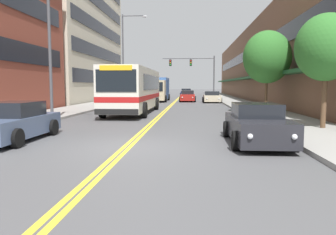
# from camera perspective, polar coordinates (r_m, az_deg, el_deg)

# --- Properties ---
(ground_plane) EXTENTS (240.00, 240.00, 0.00)m
(ground_plane) POSITION_cam_1_polar(r_m,az_deg,el_deg) (47.61, 1.66, 3.20)
(ground_plane) COLOR #4C4C4F
(sidewalk_left) EXTENTS (3.58, 106.00, 0.15)m
(sidewalk_left) POSITION_cam_1_polar(r_m,az_deg,el_deg) (48.48, -7.00, 3.29)
(sidewalk_left) COLOR gray
(sidewalk_left) RESTS_ON ground_plane
(sidewalk_right) EXTENTS (3.58, 106.00, 0.15)m
(sidewalk_right) POSITION_cam_1_polar(r_m,az_deg,el_deg) (47.84, 10.43, 3.21)
(sidewalk_right) COLOR gray
(sidewalk_right) RESTS_ON ground_plane
(centre_line) EXTENTS (0.34, 106.00, 0.01)m
(centre_line) POSITION_cam_1_polar(r_m,az_deg,el_deg) (47.61, 1.66, 3.20)
(centre_line) COLOR yellow
(centre_line) RESTS_ON ground_plane
(storefront_row_right) EXTENTS (9.10, 68.00, 9.63)m
(storefront_row_right) POSITION_cam_1_polar(r_m,az_deg,el_deg) (48.90, 17.64, 8.65)
(storefront_row_right) COLOR brown
(storefront_row_right) RESTS_ON ground_plane
(city_bus) EXTENTS (2.90, 11.40, 3.18)m
(city_bus) POSITION_cam_1_polar(r_m,az_deg,el_deg) (24.17, -5.89, 5.08)
(city_bus) COLOR silver
(city_bus) RESTS_ON ground_plane
(car_white_parked_left_near) EXTENTS (2.12, 4.19, 1.23)m
(car_white_parked_left_near) POSITION_cam_1_polar(r_m,az_deg,el_deg) (37.05, -5.89, 3.38)
(car_white_parked_left_near) COLOR white
(car_white_parked_left_near) RESTS_ON ground_plane
(car_slate_blue_parked_left_mid) EXTENTS (2.03, 4.57, 1.41)m
(car_slate_blue_parked_left_mid) POSITION_cam_1_polar(r_m,az_deg,el_deg) (13.20, -25.37, -0.85)
(car_slate_blue_parked_left_mid) COLOR #475675
(car_slate_blue_parked_left_mid) RESTS_ON ground_plane
(car_charcoal_parked_right_foreground) EXTENTS (2.00, 4.52, 1.39)m
(car_charcoal_parked_right_foreground) POSITION_cam_1_polar(r_m,az_deg,el_deg) (11.78, 15.18, -1.24)
(car_charcoal_parked_right_foreground) COLOR #232328
(car_charcoal_parked_right_foreground) RESTS_ON ground_plane
(car_champagne_parked_right_mid) EXTENTS (2.17, 4.58, 1.31)m
(car_champagne_parked_right_mid) POSITION_cam_1_polar(r_m,az_deg,el_deg) (39.10, 7.63, 3.53)
(car_champagne_parked_right_mid) COLOR beige
(car_champagne_parked_right_mid) RESTS_ON ground_plane
(car_navy_moving_lead) EXTENTS (2.19, 4.90, 1.41)m
(car_navy_moving_lead) POSITION_cam_1_polar(r_m,az_deg,el_deg) (60.19, 3.19, 4.33)
(car_navy_moving_lead) COLOR #19234C
(car_navy_moving_lead) RESTS_ON ground_plane
(car_red_moving_second) EXTENTS (2.00, 4.31, 1.39)m
(car_red_moving_second) POSITION_cam_1_polar(r_m,az_deg,el_deg) (40.74, 3.45, 3.70)
(car_red_moving_second) COLOR maroon
(car_red_moving_second) RESTS_ON ground_plane
(box_truck) EXTENTS (2.75, 7.55, 2.97)m
(box_truck) POSITION_cam_1_polar(r_m,az_deg,el_deg) (41.62, -1.83, 4.98)
(box_truck) COLOR #BCAD89
(box_truck) RESTS_ON ground_plane
(traffic_signal_mast) EXTENTS (7.41, 0.38, 6.17)m
(traffic_signal_mast) POSITION_cam_1_polar(r_m,az_deg,el_deg) (47.24, 4.84, 8.57)
(traffic_signal_mast) COLOR #47474C
(traffic_signal_mast) RESTS_ON ground_plane
(street_lamp_left_near) EXTENTS (2.15, 0.28, 9.16)m
(street_lamp_left_near) POSITION_cam_1_polar(r_m,az_deg,el_deg) (18.57, -19.30, 15.63)
(street_lamp_left_near) COLOR #47474C
(street_lamp_left_near) RESTS_ON ground_plane
(street_lamp_left_far) EXTENTS (2.74, 0.28, 9.48)m
(street_lamp_left_far) POSITION_cam_1_polar(r_m,az_deg,el_deg) (35.94, -7.30, 11.28)
(street_lamp_left_far) COLOR #47474C
(street_lamp_left_far) RESTS_ON ground_plane
(street_tree_right_near) EXTENTS (2.63, 2.63, 4.93)m
(street_tree_right_near) POSITION_cam_1_polar(r_m,az_deg,el_deg) (15.91, 25.86, 10.89)
(street_tree_right_near) COLOR brown
(street_tree_right_near) RESTS_ON sidewalk_right
(street_tree_right_mid) EXTENTS (3.37, 3.37, 5.70)m
(street_tree_right_mid) POSITION_cam_1_polar(r_m,az_deg,el_deg) (24.53, 16.87, 10.02)
(street_tree_right_mid) COLOR brown
(street_tree_right_mid) RESTS_ON sidewalk_right
(fire_hydrant) EXTENTS (0.33, 0.25, 0.85)m
(fire_hydrant) POSITION_cam_1_polar(r_m,az_deg,el_deg) (18.09, 16.42, 0.83)
(fire_hydrant) COLOR red
(fire_hydrant) RESTS_ON sidewalk_right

